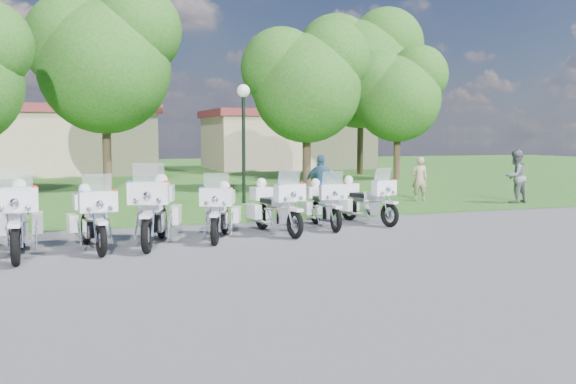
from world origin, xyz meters
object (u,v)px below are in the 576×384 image
object	(u,v)px
motorcycle_2	(92,217)
bystander_c	(321,184)
motorcycle_6	(324,203)
bystander_b	(515,177)
motorcycle_3	(156,210)
motorcycle_1	(18,218)
bystander_a	(420,179)
lamp_post	(243,114)
motorcycle_5	(275,206)
motorcycle_4	(221,210)
motorcycle_7	(365,200)

from	to	relation	value
motorcycle_2	bystander_c	bearing A→B (deg)	-155.02
motorcycle_6	bystander_c	size ratio (longest dim) A/B	1.25
bystander_b	motorcycle_3	bearing A→B (deg)	6.71
motorcycle_2	bystander_c	size ratio (longest dim) A/B	1.36
motorcycle_1	bystander_a	xyz separation A→B (m)	(12.83, 6.54, 0.05)
lamp_post	motorcycle_5	bearing A→B (deg)	-99.60
motorcycle_6	bystander_b	xyz separation A→B (m)	(8.51, 3.22, 0.30)
bystander_a	motorcycle_6	bearing A→B (deg)	58.32
motorcycle_4	bystander_b	world-z (taller)	bystander_b
motorcycle_7	motorcycle_5	bearing A→B (deg)	2.29
motorcycle_1	lamp_post	size ratio (longest dim) A/B	0.65
motorcycle_6	motorcycle_5	bearing A→B (deg)	22.49
bystander_b	motorcycle_1	bearing A→B (deg)	5.13
motorcycle_1	bystander_b	world-z (taller)	bystander_b
motorcycle_1	motorcycle_2	world-z (taller)	motorcycle_1
motorcycle_6	motorcycle_2	bearing A→B (deg)	16.65
lamp_post	motorcycle_1	bearing A→B (deg)	-130.58
motorcycle_2	motorcycle_5	world-z (taller)	motorcycle_2
motorcycle_3	motorcycle_5	world-z (taller)	motorcycle_3
motorcycle_2	motorcycle_4	world-z (taller)	motorcycle_2
motorcycle_2	bystander_c	xyz separation A→B (m)	(6.89, 4.34, 0.20)
motorcycle_1	bystander_b	bearing A→B (deg)	-163.12
motorcycle_2	bystander_a	bearing A→B (deg)	-158.62
motorcycle_2	bystander_b	world-z (taller)	bystander_b
motorcycle_5	bystander_b	size ratio (longest dim) A/B	1.26
motorcycle_1	bystander_b	distance (m)	16.27
motorcycle_7	bystander_c	distance (m)	2.68
motorcycle_5	lamp_post	world-z (taller)	lamp_post
bystander_b	motorcycle_4	bearing A→B (deg)	7.64
motorcycle_1	motorcycle_4	xyz separation A→B (m)	(4.18, 0.73, -0.10)
motorcycle_4	lamp_post	xyz separation A→B (m)	(2.55, 7.12, 2.43)
motorcycle_1	motorcycle_7	distance (m)	8.63
motorcycle_3	lamp_post	size ratio (longest dim) A/B	0.63
motorcycle_2	motorcycle_1	bearing A→B (deg)	4.11
bystander_b	bystander_c	bearing A→B (deg)	-10.68
motorcycle_7	motorcycle_6	bearing A→B (deg)	0.85
lamp_post	bystander_a	xyz separation A→B (m)	(6.11, -1.32, -2.29)
motorcycle_1	bystander_a	world-z (taller)	motorcycle_1
bystander_a	bystander_c	distance (m)	4.97
motorcycle_4	motorcycle_7	distance (m)	4.40
bystander_a	motorcycle_3	bearing A→B (deg)	48.68
motorcycle_4	motorcycle_7	size ratio (longest dim) A/B	0.99
bystander_a	motorcycle_7	bearing A→B (deg)	63.66
motorcycle_2	motorcycle_3	distance (m)	1.33
motorcycle_2	motorcycle_4	distance (m)	2.85
motorcycle_3	motorcycle_4	bearing A→B (deg)	-151.54
bystander_c	motorcycle_4	bearing A→B (deg)	66.15
motorcycle_5	bystander_b	xyz separation A→B (m)	(9.97, 3.71, 0.26)
motorcycle_4	lamp_post	world-z (taller)	lamp_post
motorcycle_4	motorcycle_6	distance (m)	2.99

